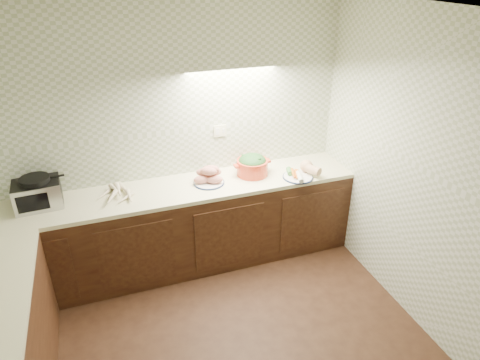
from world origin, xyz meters
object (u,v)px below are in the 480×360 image
object	(u,v)px
parsnip_pile	(117,194)
dutch_oven	(252,165)
veg_plate	(302,171)
sweet_potato_plate	(209,176)
onion_bowl	(208,174)
toaster_oven	(38,193)

from	to	relation	value
parsnip_pile	dutch_oven	world-z (taller)	dutch_oven
dutch_oven	veg_plate	distance (m)	0.51
sweet_potato_plate	dutch_oven	bearing A→B (deg)	3.88
dutch_oven	veg_plate	world-z (taller)	dutch_oven
veg_plate	dutch_oven	bearing A→B (deg)	158.90
sweet_potato_plate	dutch_oven	xyz separation A→B (m)	(0.47, 0.03, 0.04)
sweet_potato_plate	onion_bowl	distance (m)	0.12
toaster_oven	veg_plate	xyz separation A→B (m)	(2.48, -0.23, -0.08)
toaster_oven	parsnip_pile	bearing A→B (deg)	-10.88
sweet_potato_plate	dutch_oven	world-z (taller)	dutch_oven
dutch_oven	onion_bowl	bearing A→B (deg)	167.11
toaster_oven	parsnip_pile	distance (m)	0.68
parsnip_pile	sweet_potato_plate	xyz separation A→B (m)	(0.88, 0.01, 0.04)
toaster_oven	sweet_potato_plate	distance (m)	1.55
toaster_oven	onion_bowl	xyz separation A→B (m)	(1.56, 0.04, -0.08)
toaster_oven	sweet_potato_plate	xyz separation A→B (m)	(1.54, -0.08, -0.06)
sweet_potato_plate	onion_bowl	world-z (taller)	sweet_potato_plate
parsnip_pile	sweet_potato_plate	world-z (taller)	sweet_potato_plate
toaster_oven	parsnip_pile	xyz separation A→B (m)	(0.67, -0.09, -0.09)
toaster_oven	veg_plate	bearing A→B (deg)	-8.72
dutch_oven	veg_plate	xyz separation A→B (m)	(0.47, -0.18, -0.06)
parsnip_pile	veg_plate	bearing A→B (deg)	-4.42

